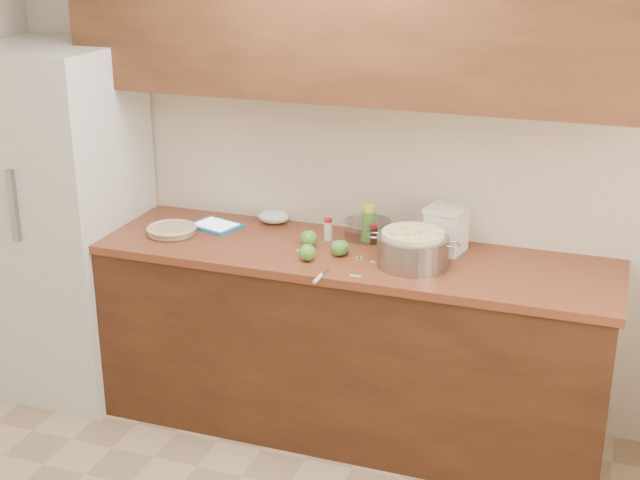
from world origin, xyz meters
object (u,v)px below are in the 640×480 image
(flour_canister, at_px, (446,229))
(colander, at_px, (413,249))
(pie, at_px, (172,230))
(tablet, at_px, (216,226))

(flour_canister, bearing_deg, colander, -114.81)
(pie, relative_size, flour_canister, 1.18)
(pie, distance_m, colander, 1.21)
(colander, height_order, flour_canister, flour_canister)
(colander, relative_size, flour_canister, 1.98)
(tablet, bearing_deg, pie, -116.66)
(colander, height_order, tablet, colander)
(pie, xyz_separation_m, flour_canister, (1.31, 0.22, 0.09))
(pie, xyz_separation_m, tablet, (0.16, 0.16, -0.01))
(flour_canister, relative_size, tablet, 0.76)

